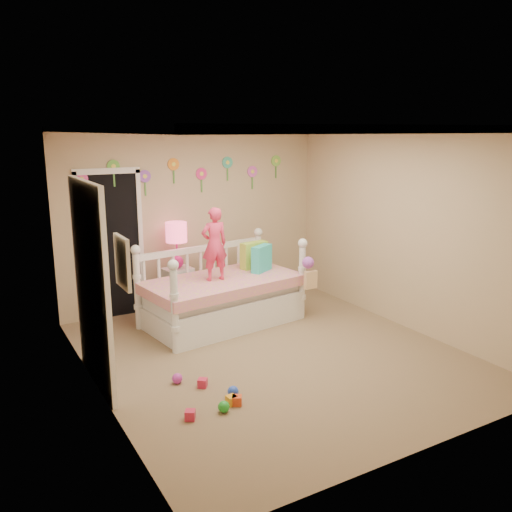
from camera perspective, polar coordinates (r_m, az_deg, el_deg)
floor at (r=6.40m, az=1.92°, el=-10.38°), size 4.00×4.50×0.01m
ceiling at (r=5.86m, az=2.12°, el=13.59°), size 4.00×4.50×0.01m
back_wall at (r=7.97m, az=-6.55°, el=4.04°), size 4.00×0.01×2.60m
left_wall at (r=5.25m, az=-16.88°, el=-1.27°), size 0.01×4.50×2.60m
right_wall at (r=7.23m, az=15.63°, el=2.70°), size 0.01×4.50×2.60m
crown_molding at (r=5.86m, az=2.12°, el=13.29°), size 4.00×4.50×0.06m
daybed at (r=7.21m, az=-3.63°, el=-2.84°), size 2.23×1.39×1.14m
pillow_turquoise at (r=7.47m, az=0.60°, el=-0.27°), size 0.38×0.29×0.37m
pillow_lime at (r=7.65m, az=-0.21°, el=0.10°), size 0.42×0.20×0.38m
child at (r=6.99m, az=-4.44°, el=1.26°), size 0.37×0.25×0.97m
nightstand at (r=7.78m, az=-8.25°, el=-3.61°), size 0.43×0.35×0.65m
table_lamp at (r=7.59m, az=-8.44°, el=1.91°), size 0.30×0.30×0.66m
closet_doorway at (r=7.60m, az=-15.13°, el=1.19°), size 0.90×0.04×2.07m
flower_decals at (r=7.84m, az=-7.25°, el=8.59°), size 3.40×0.02×0.50m
mirror_closet at (r=5.61m, az=-17.01°, el=-3.02°), size 0.07×1.30×2.10m
wall_picture at (r=4.35m, az=-13.99°, el=-0.65°), size 0.05×0.34×0.42m
hanging_bag at (r=7.18m, az=5.61°, el=-1.90°), size 0.20×0.16×0.36m
toy_scatter at (r=5.30m, az=-3.87°, el=-15.08°), size 1.16×1.48×0.11m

